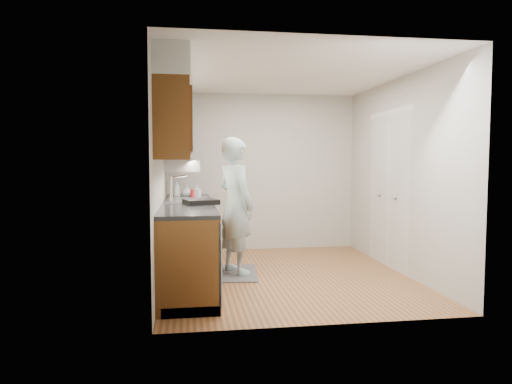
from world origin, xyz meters
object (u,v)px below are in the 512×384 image
soda_can (193,194)px  dish_rack (201,202)px  soap_bottle_a (177,189)px  steel_can (196,193)px  soap_bottle_c (187,191)px  person (235,197)px  soap_bottle_b (197,191)px

soda_can → dish_rack: size_ratio=0.33×
soap_bottle_a → steel_can: size_ratio=2.00×
soap_bottle_a → soap_bottle_c: (0.13, 0.04, -0.03)m
steel_can → dish_rack: steel_can is taller
person → soap_bottle_a: bearing=25.3°
soap_bottle_a → soda_can: bearing=-31.6°
soap_bottle_b → soda_can: 0.11m
steel_can → dish_rack: 0.89m
person → soap_bottle_c: bearing=17.8°
person → soap_bottle_b: (-0.47, 0.51, 0.04)m
person → dish_rack: bearing=108.4°
dish_rack → person: bearing=29.5°
soap_bottle_c → steel_can: 0.21m
soap_bottle_a → steel_can: bearing=-27.1°
soap_bottle_b → dish_rack: (0.03, -0.98, -0.06)m
steel_can → person: bearing=-40.8°
steel_can → soda_can: bearing=-173.7°
soap_bottle_a → soap_bottle_c: soap_bottle_a is taller
person → steel_can: person is taller
soap_bottle_b → steel_can: soap_bottle_b is taller
soap_bottle_a → steel_can: 0.29m
soap_bottle_a → soap_bottle_b: soap_bottle_a is taller
soda_can → dish_rack: (0.08, -0.89, -0.03)m
soap_bottle_c → steel_can: bearing=-54.9°
soap_bottle_a → soda_can: size_ratio=2.01×
soda_can → steel_can: (0.04, 0.00, 0.00)m
person → dish_rack: size_ratio=5.40×
person → soap_bottle_c: (-0.61, 0.59, 0.04)m
soap_bottle_b → dish_rack: bearing=-88.4°
soap_bottle_b → steel_can: size_ratio=1.43×
soap_bottle_a → dish_rack: 1.07m
person → soap_bottle_c: 0.85m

